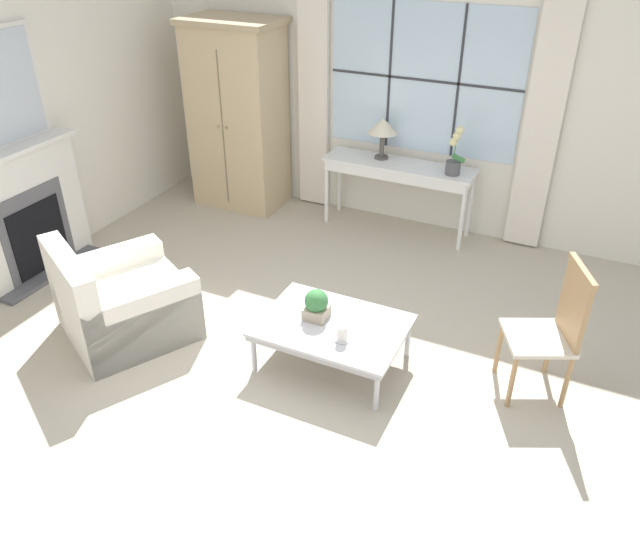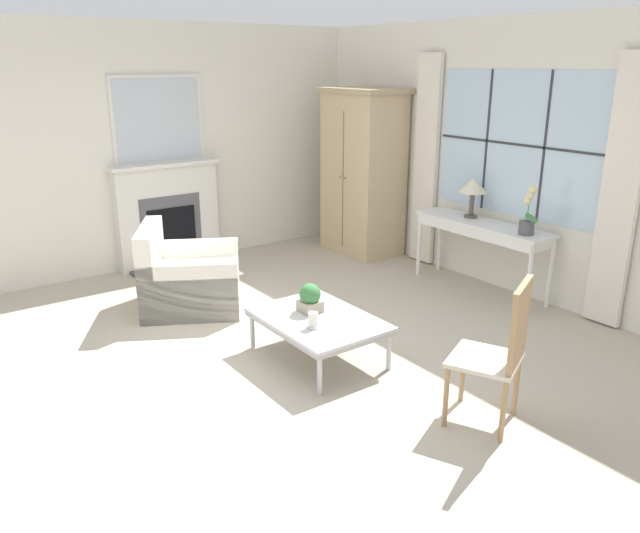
# 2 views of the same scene
# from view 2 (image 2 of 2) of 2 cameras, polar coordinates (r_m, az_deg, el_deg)

# --- Properties ---
(ground_plane) EXTENTS (14.00, 14.00, 0.00)m
(ground_plane) POSITION_cam_2_polar(r_m,az_deg,el_deg) (5.26, -4.77, -8.51)
(ground_plane) COLOR #B2A893
(wall_back_windowed) EXTENTS (7.20, 0.14, 2.80)m
(wall_back_windowed) POSITION_cam_2_polar(r_m,az_deg,el_deg) (6.83, 17.40, 9.26)
(wall_back_windowed) COLOR silver
(wall_back_windowed) RESTS_ON ground_plane
(wall_left) EXTENTS (0.06, 7.20, 2.80)m
(wall_left) POSITION_cam_2_polar(r_m,az_deg,el_deg) (7.74, -13.09, 10.64)
(wall_left) COLOR silver
(wall_left) RESTS_ON ground_plane
(fireplace) EXTENTS (0.34, 1.32, 2.22)m
(fireplace) POSITION_cam_2_polar(r_m,az_deg,el_deg) (7.66, -13.82, 5.47)
(fireplace) COLOR #515156
(fireplace) RESTS_ON ground_plane
(armoire) EXTENTS (1.05, 0.69, 2.06)m
(armoire) POSITION_cam_2_polar(r_m,az_deg,el_deg) (7.96, 3.94, 8.60)
(armoire) COLOR tan
(armoire) RESTS_ON ground_plane
(console_table) EXTENTS (1.57, 0.42, 0.75)m
(console_table) POSITION_cam_2_polar(r_m,az_deg,el_deg) (6.81, 14.61, 3.25)
(console_table) COLOR white
(console_table) RESTS_ON ground_plane
(table_lamp) EXTENTS (0.31, 0.31, 0.43)m
(table_lamp) POSITION_cam_2_polar(r_m,az_deg,el_deg) (6.90, 13.81, 7.09)
(table_lamp) COLOR #4C4742
(table_lamp) RESTS_ON console_table
(potted_orchid) EXTENTS (0.19, 0.15, 0.49)m
(potted_orchid) POSITION_cam_2_polar(r_m,az_deg,el_deg) (6.37, 18.47, 4.37)
(potted_orchid) COLOR #4C4C51
(potted_orchid) RESTS_ON console_table
(armchair_upholstered) EXTENTS (1.25, 1.26, 0.85)m
(armchair_upholstered) POSITION_cam_2_polar(r_m,az_deg,el_deg) (6.37, -11.95, -1.23)
(armchair_upholstered) COLOR silver
(armchair_upholstered) RESTS_ON ground_plane
(side_chair_wooden) EXTENTS (0.59, 0.59, 1.04)m
(side_chair_wooden) POSITION_cam_2_polar(r_m,az_deg,el_deg) (4.29, 16.26, -7.05)
(side_chair_wooden) COLOR beige
(side_chair_wooden) RESTS_ON ground_plane
(coffee_table) EXTENTS (1.09, 0.78, 0.37)m
(coffee_table) POSITION_cam_2_polar(r_m,az_deg,el_deg) (5.13, -0.17, -5.07)
(coffee_table) COLOR #BCBCC1
(coffee_table) RESTS_ON ground_plane
(potted_plant_small) EXTENTS (0.18, 0.18, 0.25)m
(potted_plant_small) POSITION_cam_2_polar(r_m,az_deg,el_deg) (5.19, -0.92, -2.89)
(potted_plant_small) COLOR tan
(potted_plant_small) RESTS_ON coffee_table
(pillar_candle) EXTENTS (0.11, 0.11, 0.14)m
(pillar_candle) POSITION_cam_2_polar(r_m,az_deg,el_deg) (4.90, -0.64, -4.99)
(pillar_candle) COLOR silver
(pillar_candle) RESTS_ON coffee_table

